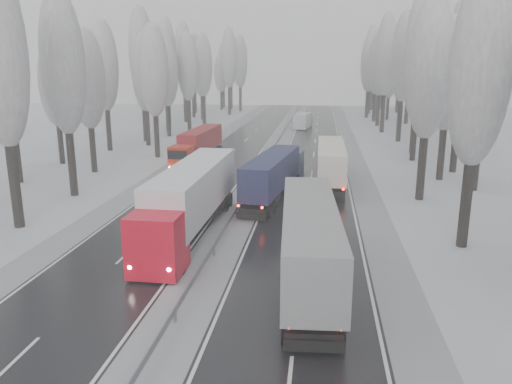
% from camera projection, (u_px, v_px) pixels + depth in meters
% --- Properties ---
extents(ground, '(260.00, 260.00, 0.00)m').
position_uv_depth(ground, '(144.00, 377.00, 18.08)').
color(ground, silver).
rests_on(ground, ground).
extents(carriageway_right, '(7.50, 200.00, 0.03)m').
position_uv_depth(carriageway_right, '(310.00, 188.00, 46.25)').
color(carriageway_right, black).
rests_on(carriageway_right, ground).
extents(carriageway_left, '(7.50, 200.00, 0.03)m').
position_uv_depth(carriageway_left, '(200.00, 184.00, 47.57)').
color(carriageway_left, black).
rests_on(carriageway_left, ground).
extents(median_slush, '(3.00, 200.00, 0.04)m').
position_uv_depth(median_slush, '(254.00, 186.00, 46.91)').
color(median_slush, gray).
rests_on(median_slush, ground).
extents(shoulder_right, '(2.40, 200.00, 0.04)m').
position_uv_depth(shoulder_right, '(364.00, 189.00, 45.63)').
color(shoulder_right, gray).
rests_on(shoulder_right, ground).
extents(shoulder_left, '(2.40, 200.00, 0.04)m').
position_uv_depth(shoulder_left, '(150.00, 183.00, 48.19)').
color(shoulder_left, gray).
rests_on(shoulder_left, ground).
extents(median_guardrail, '(0.12, 200.00, 0.76)m').
position_uv_depth(median_guardrail, '(254.00, 180.00, 46.76)').
color(median_guardrail, slate).
rests_on(median_guardrail, ground).
extents(tree_16, '(3.60, 3.60, 16.53)m').
position_uv_depth(tree_16, '(480.00, 71.00, 28.63)').
color(tree_16, black).
rests_on(tree_16, ground).
extents(tree_18, '(3.60, 3.60, 16.58)m').
position_uv_depth(tree_18, '(430.00, 69.00, 39.61)').
color(tree_18, black).
rests_on(tree_18, ground).
extents(tree_19, '(3.60, 3.60, 14.57)m').
position_uv_depth(tree_19, '(485.00, 84.00, 43.08)').
color(tree_19, black).
rests_on(tree_19, ground).
extents(tree_20, '(3.60, 3.60, 15.71)m').
position_uv_depth(tree_20, '(449.00, 75.00, 47.14)').
color(tree_20, black).
rests_on(tree_20, ground).
extents(tree_21, '(3.60, 3.60, 18.62)m').
position_uv_depth(tree_21, '(464.00, 55.00, 50.25)').
color(tree_21, black).
rests_on(tree_21, ground).
extents(tree_22, '(3.60, 3.60, 15.86)m').
position_uv_depth(tree_22, '(419.00, 72.00, 57.26)').
color(tree_22, black).
rests_on(tree_22, ground).
extents(tree_23, '(3.60, 3.60, 13.55)m').
position_uv_depth(tree_23, '(465.00, 85.00, 60.67)').
color(tree_23, black).
rests_on(tree_23, ground).
extents(tree_24, '(3.60, 3.60, 20.49)m').
position_uv_depth(tree_24, '(420.00, 47.00, 61.63)').
color(tree_24, black).
rests_on(tree_24, ground).
extents(tree_25, '(3.60, 3.60, 19.44)m').
position_uv_depth(tree_25, '(469.00, 54.00, 64.77)').
color(tree_25, black).
rests_on(tree_25, ground).
extents(tree_26, '(3.60, 3.60, 18.78)m').
position_uv_depth(tree_26, '(404.00, 58.00, 71.79)').
color(tree_26, black).
rests_on(tree_26, ground).
extents(tree_27, '(3.60, 3.60, 17.62)m').
position_uv_depth(tree_27, '(448.00, 63.00, 74.92)').
color(tree_27, black).
rests_on(tree_27, ground).
extents(tree_28, '(3.60, 3.60, 19.62)m').
position_uv_depth(tree_28, '(386.00, 56.00, 82.09)').
color(tree_28, black).
rests_on(tree_28, ground).
extents(tree_29, '(3.60, 3.60, 18.11)m').
position_uv_depth(tree_29, '(427.00, 62.00, 85.24)').
color(tree_29, black).
rests_on(tree_29, ground).
extents(tree_30, '(3.60, 3.60, 17.86)m').
position_uv_depth(tree_30, '(381.00, 63.00, 91.70)').
color(tree_30, black).
rests_on(tree_30, ground).
extents(tree_31, '(3.60, 3.60, 18.58)m').
position_uv_depth(tree_31, '(410.00, 61.00, 94.69)').
color(tree_31, black).
rests_on(tree_31, ground).
extents(tree_32, '(3.60, 3.60, 17.33)m').
position_uv_depth(tree_32, '(377.00, 65.00, 99.00)').
color(tree_32, black).
rests_on(tree_32, ground).
extents(tree_33, '(3.60, 3.60, 14.33)m').
position_uv_depth(tree_33, '(390.00, 75.00, 102.92)').
color(tree_33, black).
rests_on(tree_33, ground).
extents(tree_34, '(3.60, 3.60, 17.63)m').
position_uv_depth(tree_34, '(369.00, 64.00, 105.89)').
color(tree_34, black).
rests_on(tree_34, ground).
extents(tree_35, '(3.60, 3.60, 18.25)m').
position_uv_depth(tree_35, '(411.00, 62.00, 108.48)').
color(tree_35, black).
rests_on(tree_35, ground).
extents(tree_36, '(3.60, 3.60, 20.23)m').
position_uv_depth(tree_36, '(371.00, 57.00, 114.79)').
color(tree_36, black).
rests_on(tree_36, ground).
extents(tree_37, '(3.60, 3.60, 16.37)m').
position_uv_depth(tree_37, '(399.00, 68.00, 118.35)').
color(tree_37, black).
rests_on(tree_37, ground).
extents(tree_38, '(3.60, 3.60, 17.97)m').
position_uv_depth(tree_38, '(374.00, 63.00, 125.08)').
color(tree_38, black).
rests_on(tree_38, ground).
extents(tree_39, '(3.60, 3.60, 16.19)m').
position_uv_depth(tree_39, '(383.00, 68.00, 128.85)').
color(tree_39, black).
rests_on(tree_39, ground).
extents(tree_58, '(3.60, 3.60, 17.21)m').
position_uv_depth(tree_58, '(63.00, 64.00, 40.87)').
color(tree_58, black).
rests_on(tree_58, ground).
extents(tree_59, '(3.60, 3.60, 18.41)m').
position_uv_depth(tree_59, '(5.00, 56.00, 45.50)').
color(tree_59, black).
rests_on(tree_59, ground).
extents(tree_60, '(3.60, 3.60, 14.84)m').
position_uv_depth(tree_60, '(87.00, 80.00, 50.83)').
color(tree_60, black).
rests_on(tree_60, ground).
extents(tree_61, '(3.60, 3.60, 13.95)m').
position_uv_depth(tree_61, '(55.00, 84.00, 55.55)').
color(tree_61, black).
rests_on(tree_61, ground).
extents(tree_62, '(3.60, 3.60, 16.04)m').
position_uv_depth(tree_62, '(154.00, 71.00, 59.33)').
color(tree_62, black).
rests_on(tree_62, ground).
extents(tree_63, '(3.60, 3.60, 16.88)m').
position_uv_depth(tree_63, '(104.00, 67.00, 64.03)').
color(tree_63, black).
rests_on(tree_63, ground).
extents(tree_64, '(3.60, 3.60, 15.42)m').
position_uv_depth(tree_64, '(145.00, 74.00, 68.61)').
color(tree_64, black).
rests_on(tree_64, ground).
extents(tree_65, '(3.60, 3.60, 19.48)m').
position_uv_depth(tree_65, '(141.00, 55.00, 72.04)').
color(tree_65, black).
rests_on(tree_65, ground).
extents(tree_66, '(3.60, 3.60, 15.23)m').
position_uv_depth(tree_66, '(167.00, 73.00, 77.88)').
color(tree_66, black).
rests_on(tree_66, ground).
extents(tree_67, '(3.60, 3.60, 17.09)m').
position_uv_depth(tree_67, '(166.00, 66.00, 81.61)').
color(tree_67, black).
rests_on(tree_67, ground).
extents(tree_68, '(3.60, 3.60, 16.65)m').
position_uv_depth(tree_68, '(188.00, 67.00, 83.96)').
color(tree_68, black).
rests_on(tree_68, ground).
extents(tree_69, '(3.60, 3.60, 19.35)m').
position_uv_depth(tree_69, '(167.00, 57.00, 88.00)').
color(tree_69, black).
rests_on(tree_69, ground).
extents(tree_70, '(3.60, 3.60, 17.09)m').
position_uv_depth(tree_70, '(203.00, 66.00, 93.55)').
color(tree_70, black).
rests_on(tree_70, ground).
extents(tree_71, '(3.60, 3.60, 19.61)m').
position_uv_depth(tree_71, '(184.00, 57.00, 97.60)').
color(tree_71, black).
rests_on(tree_71, ground).
extents(tree_72, '(3.60, 3.60, 15.11)m').
position_uv_depth(tree_72, '(201.00, 72.00, 103.17)').
color(tree_72, black).
rests_on(tree_72, ground).
extents(tree_73, '(3.60, 3.60, 17.22)m').
position_uv_depth(tree_73, '(192.00, 65.00, 107.05)').
color(tree_73, black).
rests_on(tree_73, ground).
extents(tree_74, '(3.60, 3.60, 19.68)m').
position_uv_depth(tree_74, '(229.00, 58.00, 112.35)').
color(tree_74, black).
rests_on(tree_74, ground).
extents(tree_75, '(3.60, 3.60, 18.60)m').
position_uv_depth(tree_75, '(194.00, 62.00, 117.51)').
color(tree_75, black).
rests_on(tree_75, ground).
extents(tree_76, '(3.60, 3.60, 18.55)m').
position_uv_depth(tree_76, '(240.00, 62.00, 121.42)').
color(tree_76, black).
rests_on(tree_76, ground).
extents(tree_77, '(3.60, 3.60, 14.32)m').
position_uv_depth(tree_77, '(221.00, 73.00, 126.63)').
color(tree_77, black).
rests_on(tree_77, ground).
extents(tree_78, '(3.60, 3.60, 19.55)m').
position_uv_depth(tree_78, '(231.00, 60.00, 128.04)').
color(tree_78, black).
rests_on(tree_78, ground).
extents(tree_79, '(3.60, 3.60, 17.07)m').
position_uv_depth(tree_79, '(223.00, 66.00, 132.62)').
color(tree_79, black).
rests_on(tree_79, ground).
extents(truck_grey_tarp, '(3.59, 16.64, 4.24)m').
position_uv_depth(truck_grey_tarp, '(309.00, 234.00, 25.97)').
color(truck_grey_tarp, '#46454A').
rests_on(truck_grey_tarp, ground).
extents(truck_blue_box, '(4.28, 14.91, 3.79)m').
position_uv_depth(truck_blue_box, '(275.00, 172.00, 42.45)').
color(truck_blue_box, '#1D2949').
rests_on(truck_blue_box, ground).
extents(truck_cream_box, '(2.47, 15.15, 3.88)m').
position_uv_depth(truck_cream_box, '(331.00, 160.00, 47.61)').
color(truck_cream_box, '#A29D90').
rests_on(truck_cream_box, ground).
extents(box_truck_distant, '(3.23, 7.64, 2.76)m').
position_uv_depth(box_truck_distant, '(303.00, 121.00, 89.97)').
color(box_truck_distant, '#AAABB1').
rests_on(box_truck_distant, ground).
extents(truck_red_white, '(2.98, 17.68, 4.52)m').
position_uv_depth(truck_red_white, '(191.00, 196.00, 32.79)').
color(truck_red_white, red).
rests_on(truck_red_white, ground).
extents(truck_red_red, '(2.81, 14.34, 3.66)m').
position_uv_depth(truck_red_red, '(199.00, 143.00, 58.78)').
color(truck_red_red, red).
rests_on(truck_red_red, ground).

